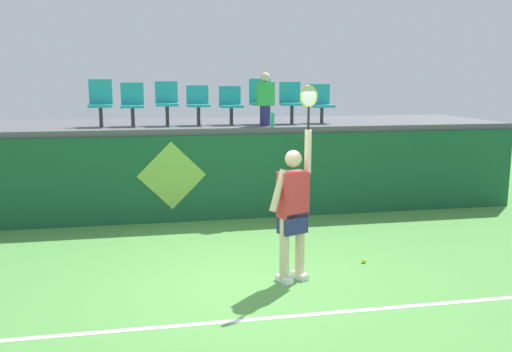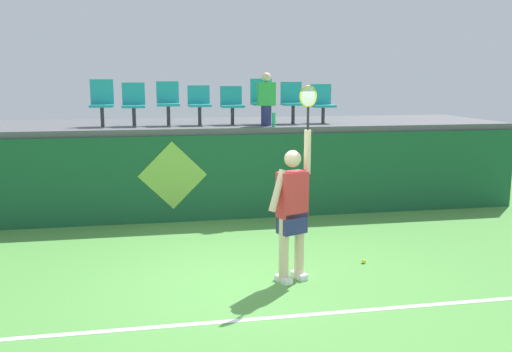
{
  "view_description": "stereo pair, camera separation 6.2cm",
  "coord_description": "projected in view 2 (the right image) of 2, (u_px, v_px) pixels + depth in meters",
  "views": [
    {
      "loc": [
        -1.27,
        -6.71,
        2.67
      ],
      "look_at": [
        0.26,
        1.19,
        1.22
      ],
      "focal_mm": 38.21,
      "sensor_mm": 36.0,
      "label": 1
    },
    {
      "loc": [
        -1.21,
        -6.72,
        2.67
      ],
      "look_at": [
        0.26,
        1.19,
        1.22
      ],
      "focal_mm": 38.21,
      "sensor_mm": 36.0,
      "label": 2
    }
  ],
  "objects": [
    {
      "name": "stadium_chair_5",
      "position": [
        262.0,
        99.0,
        11.04
      ],
      "size": [
        0.44,
        0.42,
        0.91
      ],
      "color": "#38383D",
      "rests_on": "spectator_platform"
    },
    {
      "name": "spectator_0",
      "position": [
        266.0,
        98.0,
        10.62
      ],
      "size": [
        0.34,
        0.2,
        1.03
      ],
      "color": "navy",
      "rests_on": "spectator_platform"
    },
    {
      "name": "tennis_ball",
      "position": [
        364.0,
        261.0,
        7.95
      ],
      "size": [
        0.07,
        0.07,
        0.07
      ],
      "primitive_type": "sphere",
      "color": "#D1E533",
      "rests_on": "ground_plane"
    },
    {
      "name": "stadium_chair_1",
      "position": [
        134.0,
        102.0,
        10.59
      ],
      "size": [
        0.44,
        0.42,
        0.84
      ],
      "color": "#38383D",
      "rests_on": "spectator_platform"
    },
    {
      "name": "stadium_chair_7",
      "position": [
        322.0,
        102.0,
        11.28
      ],
      "size": [
        0.44,
        0.42,
        0.8
      ],
      "color": "#38383D",
      "rests_on": "spectator_platform"
    },
    {
      "name": "tennis_player",
      "position": [
        292.0,
        208.0,
        7.11
      ],
      "size": [
        0.71,
        0.39,
        2.58
      ],
      "color": "white",
      "rests_on": "ground_plane"
    },
    {
      "name": "wall_signage_mount",
      "position": [
        174.0,
        222.0,
        10.21
      ],
      "size": [
        1.27,
        0.01,
        1.53
      ],
      "color": "#195633",
      "rests_on": "ground_plane"
    },
    {
      "name": "stadium_chair_3",
      "position": [
        199.0,
        102.0,
        10.81
      ],
      "size": [
        0.44,
        0.42,
        0.78
      ],
      "color": "#38383D",
      "rests_on": "spectator_platform"
    },
    {
      "name": "water_bottle",
      "position": [
        274.0,
        120.0,
        10.4
      ],
      "size": [
        0.07,
        0.07,
        0.27
      ],
      "primitive_type": "cylinder",
      "color": "#26B272",
      "rests_on": "spectator_platform"
    },
    {
      "name": "ground_plane",
      "position": [
        253.0,
        283.0,
        7.19
      ],
      "size": [
        40.0,
        40.0,
        0.0
      ],
      "primitive_type": "plane",
      "color": "#519342"
    },
    {
      "name": "court_baseline_stripe",
      "position": [
        270.0,
        318.0,
        6.14
      ],
      "size": [
        10.96,
        0.08,
        0.01
      ],
      "primitive_type": "cube",
      "color": "white",
      "rests_on": "ground_plane"
    },
    {
      "name": "court_back_wall",
      "position": [
        221.0,
        177.0,
        10.33
      ],
      "size": [
        12.18,
        0.2,
        1.62
      ],
      "primitive_type": "cube",
      "color": "#195633",
      "rests_on": "ground_plane"
    },
    {
      "name": "stadium_chair_6",
      "position": [
        292.0,
        100.0,
        11.16
      ],
      "size": [
        0.44,
        0.42,
        0.84
      ],
      "color": "#38383D",
      "rests_on": "spectator_platform"
    },
    {
      "name": "stadium_chair_4",
      "position": [
        232.0,
        103.0,
        10.94
      ],
      "size": [
        0.44,
        0.42,
        0.76
      ],
      "color": "#38383D",
      "rests_on": "spectator_platform"
    },
    {
      "name": "stadium_chair_2",
      "position": [
        168.0,
        101.0,
        10.7
      ],
      "size": [
        0.44,
        0.42,
        0.86
      ],
      "color": "#38383D",
      "rests_on": "spectator_platform"
    },
    {
      "name": "stadium_chair_0",
      "position": [
        102.0,
        101.0,
        10.48
      ],
      "size": [
        0.44,
        0.42,
        0.9
      ],
      "color": "#38383D",
      "rests_on": "spectator_platform"
    },
    {
      "name": "spectator_platform",
      "position": [
        213.0,
        125.0,
        11.51
      ],
      "size": [
        12.18,
        2.84,
        0.12
      ],
      "primitive_type": "cube",
      "color": "#56565B",
      "rests_on": "court_back_wall"
    }
  ]
}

